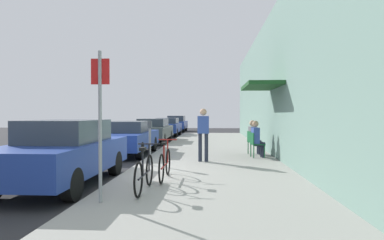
{
  "coord_description": "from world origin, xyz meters",
  "views": [
    {
      "loc": [
        2.33,
        -8.93,
        1.64
      ],
      "look_at": [
        1.32,
        7.02,
        1.36
      ],
      "focal_mm": 30.92,
      "sensor_mm": 36.0,
      "label": 1
    }
  ],
  "objects": [
    {
      "name": "parked_car_2",
      "position": [
        -1.1,
        9.76,
        0.72
      ],
      "size": [
        1.8,
        4.4,
        1.38
      ],
      "color": "#47514C",
      "rests_on": "ground_plane"
    },
    {
      "name": "bicycle_1",
      "position": [
        1.21,
        -1.3,
        0.48
      ],
      "size": [
        0.46,
        1.71,
        0.9
      ],
      "color": "black",
      "rests_on": "sidewalk_slab"
    },
    {
      "name": "seated_patron_1",
      "position": [
        3.88,
        3.68,
        0.82
      ],
      "size": [
        0.47,
        0.41,
        1.29
      ],
      "color": "#232838",
      "rests_on": "sidewalk_slab"
    },
    {
      "name": "bicycle_0",
      "position": [
        0.98,
        -2.51,
        0.48
      ],
      "size": [
        0.46,
        1.71,
        0.9
      ],
      "color": "black",
      "rests_on": "sidewalk_slab"
    },
    {
      "name": "parked_car_3",
      "position": [
        -1.1,
        15.82,
        0.71
      ],
      "size": [
        1.8,
        4.4,
        1.35
      ],
      "color": "navy",
      "rests_on": "ground_plane"
    },
    {
      "name": "parking_meter",
      "position": [
        0.45,
        0.81,
        0.89
      ],
      "size": [
        0.12,
        0.1,
        1.32
      ],
      "color": "slate",
      "rests_on": "sidewalk_slab"
    },
    {
      "name": "pedestrian_standing",
      "position": [
        2.02,
        1.65,
        1.12
      ],
      "size": [
        0.36,
        0.22,
        1.7
      ],
      "color": "#232838",
      "rests_on": "sidewalk_slab"
    },
    {
      "name": "parked_car_4",
      "position": [
        -1.1,
        22.0,
        0.76
      ],
      "size": [
        1.8,
        4.4,
        1.49
      ],
      "color": "navy",
      "rests_on": "ground_plane"
    },
    {
      "name": "sidewalk_slab",
      "position": [
        2.25,
        2.0,
        0.06
      ],
      "size": [
        4.5,
        32.0,
        0.12
      ],
      "primitive_type": "cube",
      "color": "#9E9B93",
      "rests_on": "ground_plane"
    },
    {
      "name": "building_facade",
      "position": [
        4.65,
        2.0,
        2.75
      ],
      "size": [
        1.4,
        32.0,
        5.51
      ],
      "color": "gray",
      "rests_on": "ground_plane"
    },
    {
      "name": "parked_car_0",
      "position": [
        -1.1,
        -1.53,
        0.77
      ],
      "size": [
        1.8,
        4.4,
        1.5
      ],
      "color": "navy",
      "rests_on": "ground_plane"
    },
    {
      "name": "seated_patron_0",
      "position": [
        3.88,
        2.78,
        0.82
      ],
      "size": [
        0.47,
        0.41,
        1.29
      ],
      "color": "#232838",
      "rests_on": "sidewalk_slab"
    },
    {
      "name": "cafe_chair_1",
      "position": [
        3.82,
        3.67,
        0.62
      ],
      "size": [
        0.51,
        0.51,
        0.87
      ],
      "color": "#14592D",
      "rests_on": "sidewalk_slab"
    },
    {
      "name": "cafe_chair_0",
      "position": [
        3.82,
        2.77,
        0.62
      ],
      "size": [
        0.5,
        0.5,
        0.87
      ],
      "color": "#14592D",
      "rests_on": "sidewalk_slab"
    },
    {
      "name": "street_sign",
      "position": [
        0.4,
        -3.38,
        1.64
      ],
      "size": [
        0.32,
        0.06,
        2.6
      ],
      "color": "gray",
      "rests_on": "sidewalk_slab"
    },
    {
      "name": "parked_car_1",
      "position": [
        -1.1,
        4.19,
        0.71
      ],
      "size": [
        1.8,
        4.4,
        1.35
      ],
      "color": "navy",
      "rests_on": "ground_plane"
    },
    {
      "name": "ground_plane",
      "position": [
        0.0,
        0.0,
        0.0
      ],
      "size": [
        60.0,
        60.0,
        0.0
      ],
      "primitive_type": "plane",
      "color": "#2D2D30"
    }
  ]
}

